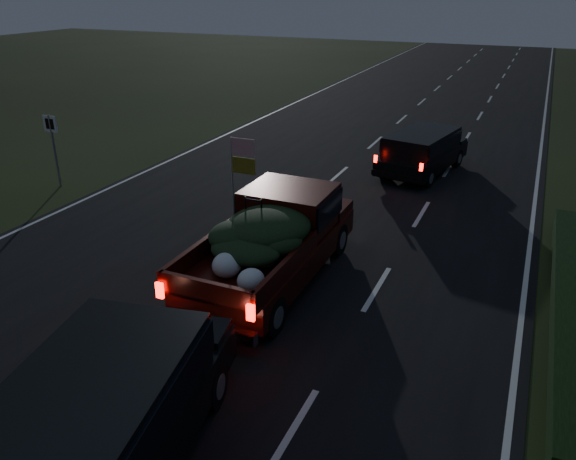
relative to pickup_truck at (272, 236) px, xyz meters
The scene contains 6 objects.
ground 2.54m from the pickup_truck, 120.68° to the right, with size 120.00×120.00×0.00m, color black.
road_asphalt 2.54m from the pickup_truck, 120.68° to the right, with size 14.00×120.00×0.02m, color black.
route_sign 10.14m from the pickup_truck, 162.53° to the left, with size 0.55×0.08×2.50m.
pickup_truck is the anchor object (origin of this frame).
lead_suv 9.69m from the pickup_truck, 80.85° to the left, with size 2.67×4.74×1.28m.
rear_suv 6.40m from the pickup_truck, 86.43° to the right, with size 3.22×5.61×1.52m.
Camera 1 is at (6.32, -8.74, 6.58)m, focal length 35.00 mm.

